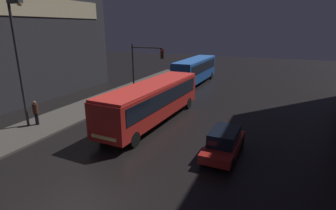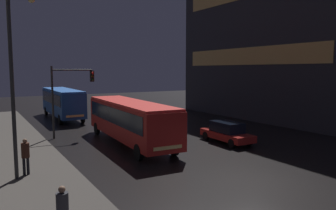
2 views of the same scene
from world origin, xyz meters
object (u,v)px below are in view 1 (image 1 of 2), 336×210
Objects in this scene: bus_near at (153,98)px; traffic_light_main at (144,63)px; pedestrian_near at (36,111)px; street_lamp_sidewalk at (18,48)px; bus_far at (195,69)px; car_taxi at (224,142)px.

bus_near is 5.92m from traffic_light_main.
street_lamp_sidewalk reaches higher than pedestrian_near.
street_lamp_sidewalk reaches higher than bus_far.
bus_near is at bearing -26.33° from car_taxi.
pedestrian_near is at bearing -115.90° from traffic_light_main.
street_lamp_sidewalk is (-7.78, -4.76, 3.94)m from bus_near.
traffic_light_main reaches higher than car_taxi.
pedestrian_near is (-7.53, -4.35, -0.65)m from bus_near.
bus_far is at bearing -65.79° from car_taxi.
car_taxi is at bearing -147.08° from pedestrian_near.
street_lamp_sidewalk reaches higher than car_taxi.
bus_far is 20.34m from pedestrian_near.
bus_far is 1.24× the size of street_lamp_sidewalk.
pedestrian_near is 0.32× the size of traffic_light_main.
traffic_light_main is (-3.18, 4.60, 1.95)m from bus_near.
car_taxi is 15.00m from street_lamp_sidewalk.
traffic_light_main is at bearing 80.82° from bus_far.
traffic_light_main reaches higher than bus_near.
pedestrian_near is 4.61m from street_lamp_sidewalk.
bus_near reaches higher than car_taxi.
bus_far is 21.14m from street_lamp_sidewalk.
bus_near is at bearing -55.31° from traffic_light_main.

